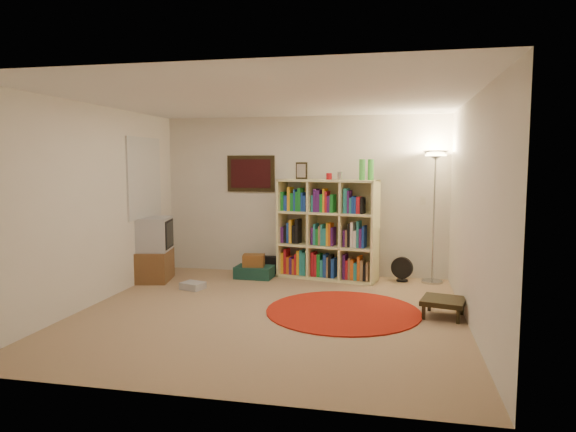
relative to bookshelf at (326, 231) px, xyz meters
name	(u,v)px	position (x,y,z in m)	size (l,w,h in m)	color
room	(266,207)	(-0.47, -1.91, 0.52)	(4.54, 4.54, 2.54)	#A1805E
bookshelf	(326,231)	(0.00, 0.00, 0.00)	(1.58, 0.74, 1.83)	#FFF5AA
floor_lamp	(435,173)	(1.59, 0.03, 0.88)	(0.46, 0.46, 1.95)	silver
floor_fan	(402,269)	(1.15, 0.01, -0.55)	(0.33, 0.22, 0.37)	black
tv_stand	(155,250)	(-2.51, -0.67, -0.27)	(0.58, 0.74, 0.96)	brown
dvd_box	(193,286)	(-1.75, -1.06, -0.69)	(0.36, 0.32, 0.10)	#B6B6BB
suitcase	(254,272)	(-1.09, -0.20, -0.64)	(0.58, 0.39, 0.18)	#153A31
wicker_basket	(254,260)	(-1.09, -0.22, -0.46)	(0.35, 0.27, 0.18)	brown
duffel_bag	(275,264)	(-0.88, 0.30, -0.60)	(0.46, 0.42, 0.27)	black
red_rug	(343,311)	(0.44, -1.73, -0.73)	(1.85, 1.85, 0.02)	#97170A
side_table	(443,302)	(1.59, -1.70, -0.56)	(0.57, 0.57, 0.22)	black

